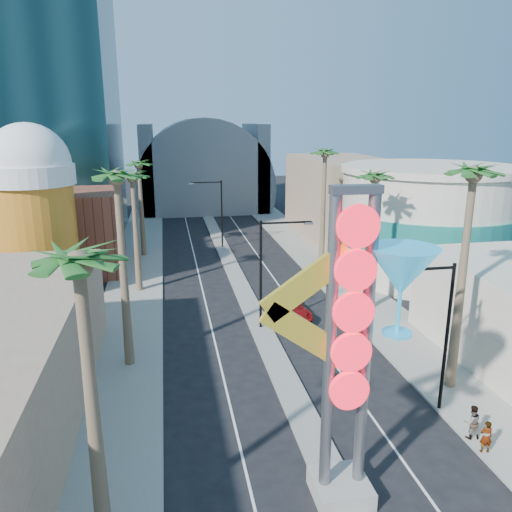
{
  "coord_description": "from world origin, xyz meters",
  "views": [
    {
      "loc": [
        -6.35,
        -12.93,
        14.67
      ],
      "look_at": [
        -0.06,
        21.57,
        5.07
      ],
      "focal_mm": 35.0,
      "sensor_mm": 36.0,
      "label": 1
    }
  ],
  "objects": [
    {
      "name": "streetlight_0",
      "position": [
        0.55,
        20.0,
        4.88
      ],
      "size": [
        3.79,
        0.25,
        8.0
      ],
      "color": "black",
      "rests_on": "ground"
    },
    {
      "name": "median",
      "position": [
        0.0,
        38.0,
        0.07
      ],
      "size": [
        1.6,
        84.0,
        0.15
      ],
      "primitive_type": "cube",
      "color": "gray",
      "rests_on": "ground"
    },
    {
      "name": "red_pickup",
      "position": [
        2.48,
        21.75,
        0.73
      ],
      "size": [
        3.05,
        5.53,
        1.46
      ],
      "primitive_type": "imported",
      "rotation": [
        0.0,
        0.0,
        0.12
      ],
      "color": "#9E0C0E",
      "rests_on": "ground"
    },
    {
      "name": "neon_sign",
      "position": [
        0.82,
        2.96,
        7.31
      ],
      "size": [
        6.53,
        2.6,
        12.55
      ],
      "color": "gray",
      "rests_on": "ground"
    },
    {
      "name": "turquoise_building",
      "position": [
        18.0,
        30.0,
        5.25
      ],
      "size": [
        16.6,
        16.6,
        10.6
      ],
      "color": "beige",
      "rests_on": "ground"
    },
    {
      "name": "pedestrian_b",
      "position": [
        7.3,
        5.4,
        0.99
      ],
      "size": [
        0.88,
        0.72,
        1.67
      ],
      "primitive_type": "imported",
      "rotation": [
        0.0,
        0.0,
        3.03
      ],
      "color": "gray",
      "rests_on": "sidewalk_east"
    },
    {
      "name": "filler_east",
      "position": [
        16.0,
        48.0,
        5.0
      ],
      "size": [
        10.0,
        20.0,
        10.0
      ],
      "primitive_type": "cube",
      "color": "#8F745C",
      "rests_on": "ground"
    },
    {
      "name": "hotel_tower",
      "position": [
        -22.0,
        52.0,
        25.0
      ],
      "size": [
        20.0,
        20.0,
        50.0
      ],
      "primitive_type": "cube",
      "color": "black",
      "rests_on": "ground"
    },
    {
      "name": "streetlight_2",
      "position": [
        6.72,
        8.0,
        4.83
      ],
      "size": [
        3.45,
        0.25,
        8.0
      ],
      "color": "black",
      "rests_on": "ground"
    },
    {
      "name": "pedestrian_a",
      "position": [
        7.3,
        4.32,
        0.94
      ],
      "size": [
        0.63,
        0.47,
        1.57
      ],
      "primitive_type": "imported",
      "rotation": [
        0.0,
        0.0,
        2.97
      ],
      "color": "gray",
      "rests_on": "sidewalk_east"
    },
    {
      "name": "beer_mug",
      "position": [
        -17.0,
        30.0,
        7.84
      ],
      "size": [
        7.0,
        7.0,
        14.5
      ],
      "color": "#CF631B",
      "rests_on": "ground"
    },
    {
      "name": "sidewalk_west",
      "position": [
        -9.5,
        35.0,
        0.07
      ],
      "size": [
        5.0,
        100.0,
        0.15
      ],
      "primitive_type": "cube",
      "color": "gray",
      "rests_on": "ground"
    },
    {
      "name": "palm_5",
      "position": [
        9.0,
        10.0,
        11.27
      ],
      "size": [
        2.4,
        2.4,
        13.2
      ],
      "color": "brown",
      "rests_on": "ground"
    },
    {
      "name": "canopy",
      "position": [
        0.0,
        72.0,
        4.31
      ],
      "size": [
        22.0,
        16.0,
        22.0
      ],
      "color": "slate",
      "rests_on": "ground"
    },
    {
      "name": "palm_3",
      "position": [
        -9.0,
        42.0,
        9.48
      ],
      "size": [
        2.4,
        2.4,
        11.2
      ],
      "color": "brown",
      "rests_on": "ground"
    },
    {
      "name": "streetlight_1",
      "position": [
        -0.55,
        44.0,
        4.88
      ],
      "size": [
        3.79,
        0.25,
        8.0
      ],
      "color": "black",
      "rests_on": "ground"
    },
    {
      "name": "sidewalk_east",
      "position": [
        9.5,
        35.0,
        0.07
      ],
      "size": [
        5.0,
        100.0,
        0.15
      ],
      "primitive_type": "cube",
      "color": "gray",
      "rests_on": "ground"
    },
    {
      "name": "palm_6",
      "position": [
        9.0,
        22.0,
        9.93
      ],
      "size": [
        2.4,
        2.4,
        11.7
      ],
      "color": "brown",
      "rests_on": "ground"
    },
    {
      "name": "brick_filler_west",
      "position": [
        -16.0,
        38.0,
        4.0
      ],
      "size": [
        10.0,
        10.0,
        8.0
      ],
      "primitive_type": "cube",
      "color": "brown",
      "rests_on": "ground"
    },
    {
      "name": "palm_2",
      "position": [
        -9.0,
        30.0,
        9.48
      ],
      "size": [
        2.4,
        2.4,
        11.2
      ],
      "color": "brown",
      "rests_on": "ground"
    },
    {
      "name": "palm_7",
      "position": [
        9.0,
        34.0,
        10.82
      ],
      "size": [
        2.4,
        2.4,
        12.7
      ],
      "color": "brown",
      "rests_on": "ground"
    },
    {
      "name": "palm_1",
      "position": [
        -9.0,
        16.0,
        10.82
      ],
      "size": [
        2.4,
        2.4,
        12.7
      ],
      "color": "brown",
      "rests_on": "ground"
    },
    {
      "name": "palm_0",
      "position": [
        -9.0,
        2.0,
        9.93
      ],
      "size": [
        2.4,
        2.4,
        11.7
      ],
      "color": "brown",
      "rests_on": "ground"
    }
  ]
}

